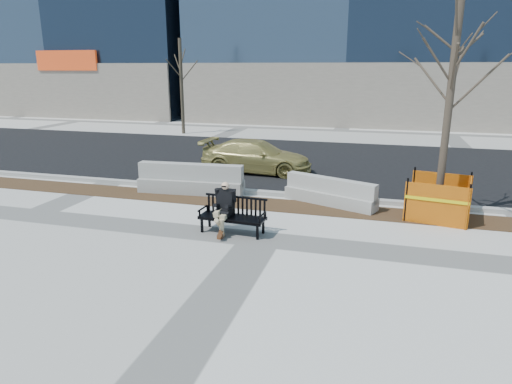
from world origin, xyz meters
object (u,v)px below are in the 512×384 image
Objects in this scene: seated_man at (225,231)px; jersey_barrier_right at (330,204)px; jersey_barrier_left at (191,193)px; bench at (233,233)px; tree_fence at (436,217)px; sedan at (256,172)px.

seated_man reaches higher than jersey_barrier_right.
jersey_barrier_left is 4.24m from jersey_barrier_right.
bench is 5.33m from tree_fence.
sedan reaches higher than jersey_barrier_left.
tree_fence is 2.81m from jersey_barrier_right.
seated_man is 0.36× the size of jersey_barrier_left.
tree_fence is 2.08× the size of jersey_barrier_right.
jersey_barrier_right is (-2.79, 0.37, 0.00)m from tree_fence.
sedan is (-0.96, 6.17, 0.00)m from seated_man.
jersey_barrier_right is at bearing 172.44° from tree_fence.
jersey_barrier_left is at bearing 132.30° from bench.
bench reaches higher than jersey_barrier_right.
jersey_barrier_left is (-2.11, 2.85, 0.00)m from seated_man.
jersey_barrier_left reaches higher than jersey_barrier_right.
tree_fence is at bearing -120.31° from sedan.
bench is 6.34m from sedan.
seated_man is 0.21× the size of tree_fence.
sedan is at bearing 154.44° from jersey_barrier_right.
jersey_barrier_right is at bearing -4.54° from jersey_barrier_left.
sedan is at bearing 102.55° from seated_man.
tree_fence reaches higher than sedan.
tree_fence is at bearing 14.17° from jersey_barrier_right.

